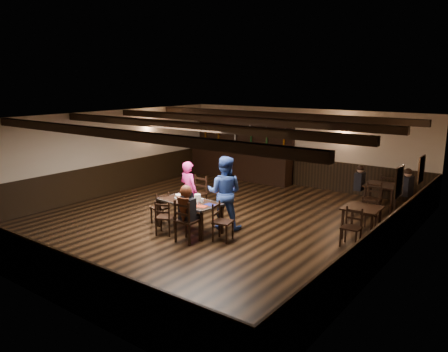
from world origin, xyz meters
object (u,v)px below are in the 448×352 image
Objects in this scene: chair_near_right at (185,218)px; man_blue at (224,193)px; dining_table at (190,204)px; woman_pink at (189,191)px; bar_counter at (240,159)px; chair_near_left at (164,215)px; cake at (179,196)px.

chair_near_right is 0.55× the size of man_blue.
dining_table is 0.91m from woman_pink.
chair_near_right is (0.47, -0.71, -0.09)m from dining_table.
bar_counter reaches higher than chair_near_right.
woman_pink is at bearing -70.56° from bar_counter.
dining_table is 0.90m from man_blue.
man_blue is at bearing 48.53° from dining_table.
chair_near_left reaches higher than dining_table.
dining_table is at bearing 66.62° from chair_near_left.
woman_pink is (-1.08, 1.37, 0.20)m from chair_near_right.
chair_near_left is 3.21× the size of cake.
bar_counter is (-2.94, 4.96, -0.19)m from man_blue.
dining_table is 0.43m from cake.
chair_near_left is 1.59m from man_blue.
woman_pink is at bearing 133.03° from dining_table.
cake is (-0.13, 0.70, 0.29)m from chair_near_left.
cake is at bearing 169.89° from dining_table.
chair_near_right is at bearing -65.87° from bar_counter.
chair_near_left is 0.54× the size of woman_pink.
man_blue reaches higher than woman_pink.
cake is 0.06× the size of bar_counter.
dining_table is 1.68× the size of chair_near_right.
chair_near_right is 3.79× the size of cake.
man_blue reaches higher than cake.
bar_counter reaches higher than dining_table.
dining_table is 0.92× the size of man_blue.
man_blue is at bearing 85.45° from chair_near_right.
man_blue reaches higher than dining_table.
dining_table is 1.08× the size of woman_pink.
man_blue is at bearing 30.50° from cake.
dining_table is at bearing -10.11° from cake.
chair_near_left is at bearing 174.17° from chair_near_right.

